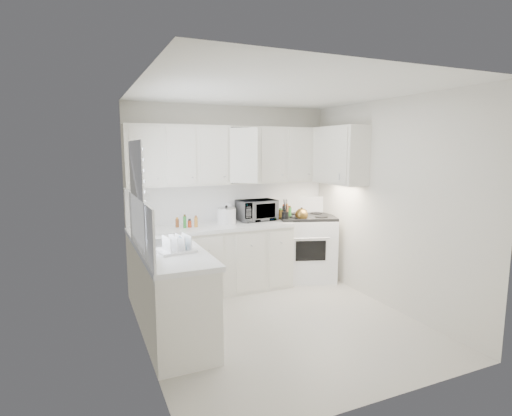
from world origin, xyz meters
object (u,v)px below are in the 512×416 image
rice_cooker (226,215)px  dish_rack (176,243)px  stove (306,238)px  tea_kettle (302,214)px  utensil_crock (285,210)px  microwave (256,208)px

rice_cooker → dish_rack: 1.61m
stove → rice_cooker: (-1.27, 0.04, 0.45)m
stove → tea_kettle: size_ratio=5.35×
rice_cooker → utensil_crock: 0.86m
dish_rack → utensil_crock: bearing=23.3°
microwave → utensil_crock: (0.35, -0.23, -0.02)m
stove → rice_cooker: stove is taller
rice_cooker → tea_kettle: bearing=-16.2°
tea_kettle → utensil_crock: bearing=147.8°
microwave → utensil_crock: microwave is taller
microwave → dish_rack: microwave is taller
tea_kettle → dish_rack: bearing=-172.6°
tea_kettle → dish_rack: 2.34m
microwave → rice_cooker: 0.50m
rice_cooker → dish_rack: rice_cooker is taller
microwave → utensil_crock: size_ratio=1.66×
stove → utensil_crock: size_ratio=3.86×
tea_kettle → rice_cooker: size_ratio=0.91×
microwave → dish_rack: 2.01m
dish_rack → rice_cooker: bearing=43.9°
microwave → utensil_crock: bearing=-38.5°
rice_cooker → dish_rack: (-1.00, -1.27, -0.03)m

